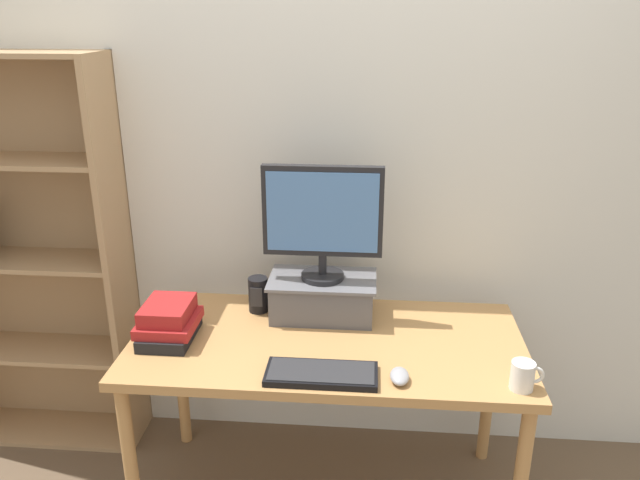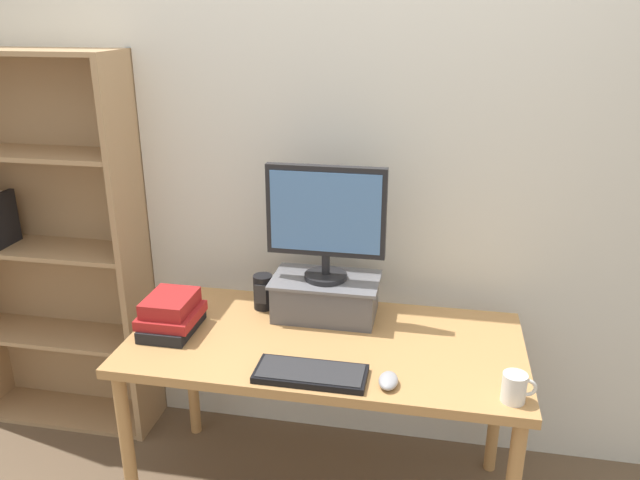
% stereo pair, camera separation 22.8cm
% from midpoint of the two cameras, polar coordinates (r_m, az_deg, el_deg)
% --- Properties ---
extents(back_wall, '(7.00, 0.08, 2.60)m').
position_cam_midpoint_polar(back_wall, '(2.62, -0.99, 7.09)').
color(back_wall, silver).
rests_on(back_wall, ground_plane).
extents(desk, '(1.47, 0.71, 0.74)m').
position_cam_midpoint_polar(desk, '(2.40, -2.12, -10.70)').
color(desk, '#B7844C').
rests_on(desk, ground_plane).
extents(bookshelf_unit, '(0.88, 0.28, 1.75)m').
position_cam_midpoint_polar(bookshelf_unit, '(3.06, -27.71, -1.32)').
color(bookshelf_unit, tan).
rests_on(bookshelf_unit, ground_plane).
extents(riser_box, '(0.42, 0.26, 0.16)m').
position_cam_midpoint_polar(riser_box, '(2.50, -2.39, -5.13)').
color(riser_box, '#515156').
rests_on(riser_box, desk).
extents(computer_monitor, '(0.46, 0.17, 0.46)m').
position_cam_midpoint_polar(computer_monitor, '(2.37, -2.51, 2.04)').
color(computer_monitor, black).
rests_on(computer_monitor, riser_box).
extents(keyboard, '(0.38, 0.16, 0.02)m').
position_cam_midpoint_polar(keyboard, '(2.14, -2.86, -12.21)').
color(keyboard, black).
rests_on(keyboard, desk).
extents(computer_mouse, '(0.06, 0.10, 0.04)m').
position_cam_midpoint_polar(computer_mouse, '(2.12, 4.17, -12.40)').
color(computer_mouse, '#99999E').
rests_on(computer_mouse, desk).
extents(book_stack, '(0.21, 0.25, 0.14)m').
position_cam_midpoint_polar(book_stack, '(2.43, -16.33, -7.27)').
color(book_stack, black).
rests_on(book_stack, desk).
extents(coffee_mug, '(0.11, 0.08, 0.10)m').
position_cam_midpoint_polar(coffee_mug, '(2.13, 15.16, -11.97)').
color(coffee_mug, white).
rests_on(coffee_mug, desk).
extents(desk_speaker, '(0.08, 0.08, 0.15)m').
position_cam_midpoint_polar(desk_speaker, '(2.56, -8.23, -5.02)').
color(desk_speaker, black).
rests_on(desk_speaker, desk).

